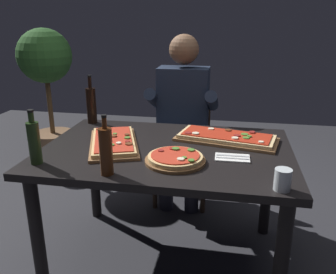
% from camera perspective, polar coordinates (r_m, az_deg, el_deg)
% --- Properties ---
extents(ground_plane, '(6.40, 6.40, 0.00)m').
position_cam_1_polar(ground_plane, '(2.37, -0.23, -18.80)').
color(ground_plane, '#2D2D33').
extents(dining_table, '(1.40, 0.96, 0.74)m').
position_cam_1_polar(dining_table, '(2.04, -0.26, -4.31)').
color(dining_table, black).
rests_on(dining_table, ground_plane).
extents(pizza_rectangular_front, '(0.64, 0.37, 0.05)m').
position_cam_1_polar(pizza_rectangular_front, '(2.14, 9.40, -0.10)').
color(pizza_rectangular_front, brown).
rests_on(pizza_rectangular_front, dining_table).
extents(pizza_rectangular_left, '(0.42, 0.58, 0.05)m').
position_cam_1_polar(pizza_rectangular_left, '(2.07, -8.78, -0.80)').
color(pizza_rectangular_left, brown).
rests_on(pizza_rectangular_left, dining_table).
extents(pizza_round_far, '(0.31, 0.31, 0.05)m').
position_cam_1_polar(pizza_round_far, '(1.81, 1.18, -3.49)').
color(pizza_round_far, brown).
rests_on(pizza_round_far, dining_table).
extents(wine_bottle_dark, '(0.06, 0.06, 0.28)m').
position_cam_1_polar(wine_bottle_dark, '(1.88, -20.77, -0.70)').
color(wine_bottle_dark, '#233819').
rests_on(wine_bottle_dark, dining_table).
extents(oil_bottle_amber, '(0.07, 0.07, 0.33)m').
position_cam_1_polar(oil_bottle_amber, '(2.51, -12.26, 5.11)').
color(oil_bottle_amber, black).
rests_on(oil_bottle_amber, dining_table).
extents(vinegar_bottle_green, '(0.06, 0.06, 0.29)m').
position_cam_1_polar(vinegar_bottle_green, '(1.66, -9.98, -2.20)').
color(vinegar_bottle_green, '#47230F').
rests_on(vinegar_bottle_green, dining_table).
extents(tumbler_near_camera, '(0.07, 0.07, 0.10)m').
position_cam_1_polar(tumbler_near_camera, '(1.60, 17.99, -6.73)').
color(tumbler_near_camera, silver).
rests_on(tumbler_near_camera, dining_table).
extents(napkin_cutlery_set, '(0.18, 0.11, 0.01)m').
position_cam_1_polar(napkin_cutlery_set, '(1.89, 10.33, -3.32)').
color(napkin_cutlery_set, white).
rests_on(napkin_cutlery_set, dining_table).
extents(diner_chair, '(0.44, 0.44, 0.87)m').
position_cam_1_polar(diner_chair, '(2.89, 2.60, -0.60)').
color(diner_chair, '#3D2B1E').
rests_on(diner_chair, ground_plane).
extents(seated_diner, '(0.53, 0.41, 1.33)m').
position_cam_1_polar(seated_diner, '(2.70, 2.32, 3.70)').
color(seated_diner, '#23232D').
rests_on(seated_diner, ground_plane).
extents(potted_plant_corner, '(0.49, 0.49, 1.36)m').
position_cam_1_polar(potted_plant_corner, '(3.49, -18.77, 7.31)').
color(potted_plant_corner, '#846042').
rests_on(potted_plant_corner, ground_plane).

